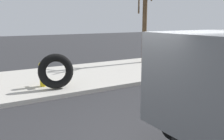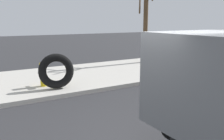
% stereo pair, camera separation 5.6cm
% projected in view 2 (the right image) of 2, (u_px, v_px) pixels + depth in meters
% --- Properties ---
extents(sidewalk_curb, '(36.00, 5.00, 0.15)m').
position_uv_depth(sidewalk_curb, '(56.00, 79.00, 10.63)').
color(sidewalk_curb, '#BCB7AD').
rests_on(sidewalk_curb, ground).
extents(fire_hydrant, '(0.26, 0.58, 0.94)m').
position_uv_depth(fire_hydrant, '(43.00, 73.00, 9.12)').
color(fire_hydrant, yellow).
rests_on(fire_hydrant, sidewalk_curb).
extents(loose_tire, '(1.32, 0.65, 1.29)m').
position_uv_depth(loose_tire, '(56.00, 71.00, 8.78)').
color(loose_tire, black).
rests_on(loose_tire, sidewalk_curb).
extents(bare_tree, '(1.49, 1.49, 4.94)m').
position_uv_depth(bare_tree, '(146.00, 17.00, 13.97)').
color(bare_tree, '#4C3823').
rests_on(bare_tree, sidewalk_curb).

